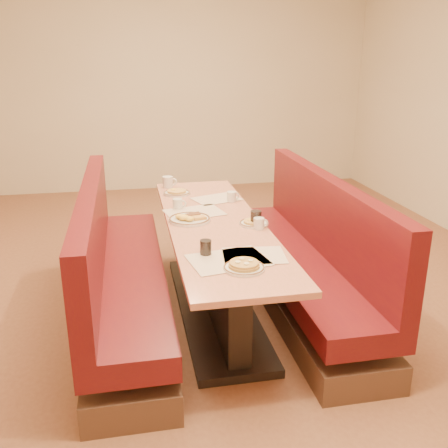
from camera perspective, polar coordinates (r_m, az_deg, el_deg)
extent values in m
plane|color=#9E6647|center=(4.02, -0.97, -9.96)|extent=(8.00, 8.00, 0.00)
cube|color=beige|center=(7.51, -6.64, 14.59)|extent=(6.00, 0.04, 2.80)
cube|color=black|center=(4.00, -0.98, -9.58)|extent=(0.55, 1.88, 0.06)
cube|color=black|center=(3.86, -1.00, -5.33)|extent=(0.15, 1.75, 0.71)
cube|color=#D87864|center=(3.72, -1.03, -0.06)|extent=(0.70, 2.50, 0.04)
cube|color=#4C3326|center=(3.92, -10.86, -9.42)|extent=(0.55, 2.50, 0.20)
cube|color=#5A100F|center=(3.81, -11.11, -5.83)|extent=(0.55, 2.50, 0.16)
cube|color=#5A100F|center=(3.68, -14.82, -0.63)|extent=(0.12, 2.50, 0.60)
cube|color=#4C3326|center=(4.13, 8.36, -7.77)|extent=(0.55, 2.50, 0.20)
cube|color=#5A100F|center=(4.02, 8.54, -4.32)|extent=(0.55, 2.50, 0.16)
cube|color=#5A100F|center=(3.96, 11.74, 1.02)|extent=(0.12, 2.50, 0.60)
cube|color=beige|center=(3.03, 0.48, -4.14)|extent=(0.51, 0.42, 0.00)
cube|color=beige|center=(3.10, 3.45, -3.61)|extent=(0.41, 0.33, 0.00)
cube|color=beige|center=(3.94, -3.42, 1.35)|extent=(0.50, 0.41, 0.00)
cube|color=beige|center=(4.31, -0.88, 2.89)|extent=(0.45, 0.40, 0.00)
cylinder|color=silver|center=(2.91, 2.31, -5.05)|extent=(0.24, 0.24, 0.02)
torus|color=brown|center=(2.90, 2.31, -4.91)|extent=(0.24, 0.24, 0.01)
cylinder|color=#BE9744|center=(2.90, 2.31, -4.75)|extent=(0.18, 0.18, 0.02)
cylinder|color=#BE9744|center=(2.90, 2.32, -4.49)|extent=(0.17, 0.17, 0.01)
cylinder|color=beige|center=(2.90, 3.05, -4.18)|extent=(0.03, 0.03, 0.01)
cylinder|color=beige|center=(2.92, 2.06, -3.99)|extent=(0.03, 0.03, 0.01)
cylinder|color=beige|center=(2.88, 1.59, -4.38)|extent=(0.03, 0.03, 0.01)
cylinder|color=beige|center=(2.86, 2.59, -4.57)|extent=(0.03, 0.03, 0.01)
cylinder|color=silver|center=(3.75, -3.95, 0.51)|extent=(0.31, 0.31, 0.02)
torus|color=brown|center=(3.74, -3.95, 0.65)|extent=(0.31, 0.31, 0.01)
ellipsoid|color=yellow|center=(3.70, -4.67, 0.77)|extent=(0.08, 0.08, 0.04)
ellipsoid|color=yellow|center=(3.68, -3.99, 0.61)|extent=(0.07, 0.07, 0.04)
ellipsoid|color=yellow|center=(3.74, -5.13, 0.87)|extent=(0.06, 0.06, 0.03)
cylinder|color=brown|center=(3.77, -3.49, 1.01)|extent=(0.11, 0.06, 0.02)
cylinder|color=brown|center=(3.80, -3.65, 1.15)|extent=(0.11, 0.06, 0.02)
cube|color=gold|center=(3.72, -2.84, 0.73)|extent=(0.11, 0.08, 0.02)
cylinder|color=silver|center=(3.66, 3.43, 0.04)|extent=(0.21, 0.21, 0.02)
torus|color=brown|center=(3.66, 3.43, 0.15)|extent=(0.21, 0.21, 0.01)
cylinder|color=#EDAF53|center=(3.66, 3.43, 0.29)|extent=(0.15, 0.15, 0.02)
ellipsoid|color=yellow|center=(3.66, 2.96, 0.45)|extent=(0.04, 0.04, 0.02)
cylinder|color=silver|center=(4.48, -5.41, 3.51)|extent=(0.24, 0.24, 0.02)
torus|color=brown|center=(4.48, -5.42, 3.63)|extent=(0.24, 0.24, 0.01)
cylinder|color=#EDAF53|center=(4.48, -5.42, 3.75)|extent=(0.17, 0.17, 0.02)
ellipsoid|color=yellow|center=(4.49, -5.83, 3.89)|extent=(0.05, 0.05, 0.03)
cylinder|color=silver|center=(3.56, 4.01, 0.05)|extent=(0.08, 0.08, 0.08)
torus|color=silver|center=(3.58, 4.63, 0.11)|extent=(0.06, 0.02, 0.06)
cylinder|color=black|center=(3.55, 4.02, 0.60)|extent=(0.07, 0.07, 0.01)
cylinder|color=silver|center=(4.04, -5.33, 2.31)|extent=(0.08, 0.08, 0.08)
torus|color=silver|center=(4.04, -4.74, 2.33)|extent=(0.06, 0.02, 0.06)
cylinder|color=black|center=(4.03, -5.35, 2.80)|extent=(0.07, 0.07, 0.01)
cylinder|color=silver|center=(4.23, 0.87, 3.15)|extent=(0.08, 0.08, 0.09)
torus|color=silver|center=(4.25, 1.39, 3.21)|extent=(0.06, 0.03, 0.06)
cylinder|color=black|center=(4.22, 0.87, 3.64)|extent=(0.07, 0.07, 0.01)
cylinder|color=silver|center=(4.72, -6.45, 4.80)|extent=(0.10, 0.10, 0.10)
torus|color=silver|center=(4.72, -5.82, 4.82)|extent=(0.07, 0.03, 0.07)
cylinder|color=black|center=(4.71, -6.47, 5.33)|extent=(0.08, 0.08, 0.01)
cylinder|color=black|center=(3.10, -2.11, -2.73)|extent=(0.07, 0.07, 0.10)
cylinder|color=silver|center=(3.09, -2.11, -2.71)|extent=(0.07, 0.07, 0.10)
cylinder|color=black|center=(3.64, 3.67, 0.67)|extent=(0.07, 0.07, 0.11)
cylinder|color=silver|center=(3.64, 3.67, 0.68)|extent=(0.08, 0.08, 0.11)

